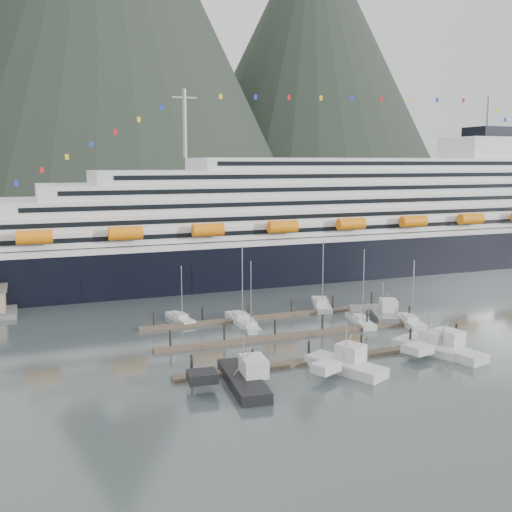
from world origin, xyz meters
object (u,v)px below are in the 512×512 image
object	(u,v)px
sailboat_d	(360,321)
sailboat_g	(322,305)
sailboat_e	(180,319)
trawler_b	(345,365)
trawler_e	(381,313)
trawler_a	(242,379)
sailboat_f	(241,320)
cruise_ship	(332,227)
trawler_c	(442,347)
sailboat_b	(250,326)
trawler_d	(427,347)
sailboat_h	(410,322)

from	to	relation	value
sailboat_d	sailboat_g	xyz separation A→B (m)	(-0.97, 13.67, 0.02)
sailboat_e	trawler_b	size ratio (longest dim) A/B	0.88
trawler_e	sailboat_d	bearing A→B (deg)	129.12
sailboat_d	sailboat_g	world-z (taller)	sailboat_g
trawler_a	trawler_b	distance (m)	15.44
sailboat_f	sailboat_g	xyz separation A→B (m)	(19.34, 5.10, -0.01)
cruise_ship	trawler_c	world-z (taller)	cruise_ship
sailboat_b	trawler_d	distance (m)	30.89
trawler_c	trawler_d	world-z (taller)	trawler_c
sailboat_b	sailboat_e	size ratio (longest dim) A/B	1.15
sailboat_h	trawler_c	xyz separation A→B (m)	(-5.30, -15.76, 0.50)
sailboat_f	trawler_d	world-z (taller)	sailboat_f
trawler_a	trawler_b	bearing A→B (deg)	-84.66
sailboat_f	sailboat_g	distance (m)	20.00
sailboat_b	sailboat_h	xyz separation A→B (m)	(28.05, -8.20, 0.02)
trawler_b	sailboat_h	bearing A→B (deg)	-77.86
sailboat_h	trawler_d	xyz separation A→B (m)	(-7.05, -14.46, 0.43)
sailboat_d	trawler_d	bearing A→B (deg)	-165.75
cruise_ship	sailboat_g	bearing A→B (deg)	-121.02
sailboat_g	trawler_a	distance (m)	45.94
cruise_ship	sailboat_e	xyz separation A→B (m)	(-50.51, -34.98, -11.65)
trawler_b	trawler_d	world-z (taller)	trawler_b
sailboat_g	trawler_e	distance (m)	13.50
sailboat_h	trawler_a	size ratio (longest dim) A/B	0.85
trawler_c	trawler_e	bearing A→B (deg)	-20.56
cruise_ship	sailboat_b	distance (m)	60.82
trawler_a	trawler_c	distance (m)	33.51
sailboat_e	sailboat_b	bearing A→B (deg)	-141.09
sailboat_e	trawler_e	world-z (taller)	sailboat_e
sailboat_h	trawler_e	xyz separation A→B (m)	(-2.35, 5.77, 0.53)
cruise_ship	sailboat_f	xyz separation A→B (m)	(-40.35, -40.05, -11.59)
sailboat_e	trawler_a	size ratio (longest dim) A/B	0.74
sailboat_f	trawler_c	world-z (taller)	sailboat_f
sailboat_g	trawler_d	bearing A→B (deg)	-156.13
sailboat_e	sailboat_g	size ratio (longest dim) A/B	0.75
sailboat_f	trawler_e	xyz separation A→B (m)	(25.98, -6.64, 0.50)
cruise_ship	trawler_e	distance (m)	50.09
sailboat_g	sailboat_b	bearing A→B (deg)	136.42
trawler_c	trawler_d	distance (m)	2.18
sailboat_b	sailboat_f	xyz separation A→B (m)	(-0.28, 4.20, 0.05)
trawler_b	trawler_a	bearing A→B (deg)	64.91
sailboat_h	trawler_c	size ratio (longest dim) A/B	0.85
sailboat_e	sailboat_h	bearing A→B (deg)	-123.90
sailboat_e	trawler_b	world-z (taller)	sailboat_e
trawler_c	trawler_d	size ratio (longest dim) A/B	1.29
sailboat_d	trawler_b	world-z (taller)	sailboat_d
trawler_d	sailboat_b	bearing A→B (deg)	19.89
sailboat_d	cruise_ship	bearing A→B (deg)	-11.20
sailboat_d	sailboat_h	distance (m)	8.89
sailboat_f	sailboat_h	world-z (taller)	sailboat_f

